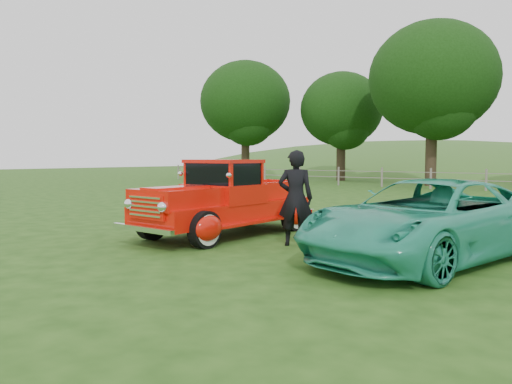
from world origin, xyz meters
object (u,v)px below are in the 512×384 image
Objects in this scene: red_pickup at (225,202)px; man at (296,198)px; tree_near_west at (433,79)px; tree_far_west at (245,102)px; teal_sedan at (428,220)px; tree_mid_west at (341,109)px.

man is (2.05, -0.15, 0.19)m from red_pickup.
man is at bearing -78.17° from tree_near_west.
teal_sedan is (23.63, -24.42, -5.76)m from tree_far_west.
tree_mid_west is at bearing 114.28° from red_pickup.
tree_far_west is 1.97× the size of red_pickup.
tree_near_west is (8.00, -3.00, 1.25)m from tree_mid_west.
tree_near_west is 2.00× the size of teal_sedan.
tree_mid_west reaches higher than teal_sedan.
red_pickup is (2.88, -23.37, -6.00)m from tree_near_west.
tree_far_west is 0.95× the size of tree_near_west.
tree_near_west is (16.00, -1.00, 0.31)m from tree_far_west.
man is at bearing -64.01° from tree_mid_west.
teal_sedan is (4.75, -0.05, -0.07)m from red_pickup.
red_pickup is (10.88, -26.37, -4.75)m from tree_mid_west.
red_pickup is at bearing -167.26° from teal_sedan.
teal_sedan is at bearing -71.95° from tree_near_west.
man reaches higher than teal_sedan.
tree_near_west is at bearing 121.37° from teal_sedan.
tree_mid_west is 1.68× the size of red_pickup.
tree_far_west reaches higher than teal_sedan.
tree_mid_west is at bearing 133.94° from teal_sedan.
red_pickup reaches higher than teal_sedan.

